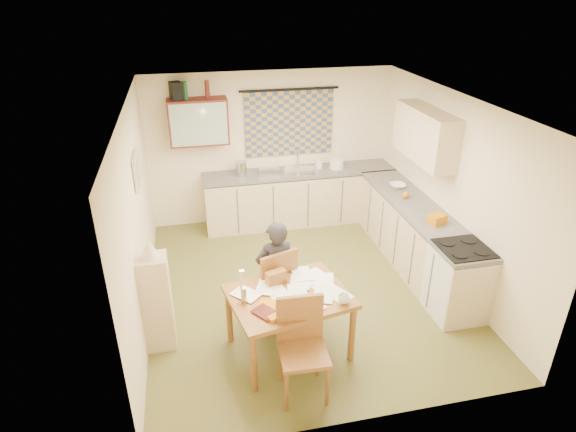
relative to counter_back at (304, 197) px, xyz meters
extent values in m
cube|color=brown|center=(-0.49, -1.95, -0.46)|extent=(4.00, 4.50, 0.02)
cube|color=white|center=(-0.49, -1.95, 2.06)|extent=(4.00, 4.50, 0.02)
cube|color=#F9E9C2|center=(-0.49, 0.31, 0.80)|extent=(4.00, 0.02, 2.50)
cube|color=#F9E9C2|center=(-0.49, -4.21, 0.80)|extent=(4.00, 0.02, 2.50)
cube|color=#F9E9C2|center=(-2.50, -1.95, 0.80)|extent=(0.02, 4.50, 2.50)
cube|color=#F9E9C2|center=(1.52, -1.95, 0.80)|extent=(0.02, 4.50, 2.50)
cube|color=#334B70|center=(-0.19, 0.27, 1.20)|extent=(1.45, 0.03, 1.05)
cylinder|color=black|center=(-0.19, 0.25, 1.75)|extent=(1.60, 0.04, 0.04)
cube|color=#591B13|center=(-1.64, 0.13, 1.35)|extent=(0.90, 0.34, 0.70)
cube|color=#99B2A5|center=(-1.64, -0.04, 1.35)|extent=(0.84, 0.02, 0.64)
cube|color=#CDB187|center=(1.34, -1.40, 1.40)|extent=(0.34, 1.30, 0.70)
cube|color=beige|center=(-2.46, -1.55, 1.25)|extent=(0.04, 0.50, 0.40)
cube|color=beige|center=(-2.44, -1.55, 1.25)|extent=(0.01, 0.42, 0.32)
cube|color=#CDB187|center=(0.00, 0.00, -0.02)|extent=(3.30, 0.60, 0.86)
cube|color=#54514F|center=(0.00, 0.00, 0.45)|extent=(3.30, 0.62, 0.04)
cube|color=#CDB187|center=(1.21, -1.74, -0.02)|extent=(0.60, 2.95, 0.86)
cube|color=#54514F|center=(1.21, -1.74, 0.45)|extent=(0.62, 2.95, 0.04)
cube|color=white|center=(1.21, -2.89, 0.00)|extent=(0.60, 0.60, 0.91)
cube|color=black|center=(1.21, -2.89, 0.47)|extent=(0.57, 0.57, 0.03)
cube|color=silver|center=(-0.05, 0.00, 0.43)|extent=(0.63, 0.56, 0.10)
cylinder|color=silver|center=(-0.06, 0.18, 0.61)|extent=(0.03, 0.03, 0.28)
cube|color=silver|center=(-0.58, 0.00, 0.50)|extent=(0.38, 0.34, 0.06)
cylinder|color=silver|center=(-1.04, 0.00, 0.59)|extent=(0.19, 0.19, 0.24)
cylinder|color=white|center=(0.56, 0.00, 0.55)|extent=(0.25, 0.25, 0.16)
imported|color=white|center=(0.26, 0.05, 0.56)|extent=(0.11, 0.11, 0.19)
imported|color=white|center=(1.21, -1.00, 0.50)|extent=(0.31, 0.31, 0.06)
cube|color=#C5770C|center=(1.21, -2.22, 0.53)|extent=(0.26, 0.23, 0.12)
sphere|color=#C5770C|center=(1.16, -1.39, 0.52)|extent=(0.10, 0.10, 0.10)
cube|color=black|center=(-1.93, 0.13, 1.83)|extent=(0.21, 0.24, 0.26)
cylinder|color=#195926|center=(-1.80, 0.13, 1.83)|extent=(0.08, 0.08, 0.26)
cylinder|color=#591B13|center=(-1.47, 0.13, 1.83)|extent=(0.09, 0.09, 0.26)
cube|color=brown|center=(-0.94, -3.11, 0.27)|extent=(1.39, 1.16, 0.05)
cube|color=brown|center=(-1.03, -2.52, 0.05)|extent=(0.59, 0.59, 0.04)
cube|color=brown|center=(-0.97, -2.71, 0.32)|extent=(0.45, 0.20, 0.51)
cube|color=brown|center=(-0.94, -3.74, 0.05)|extent=(0.49, 0.49, 0.04)
cube|color=brown|center=(-0.93, -3.53, 0.32)|extent=(0.47, 0.07, 0.51)
imported|color=black|center=(-0.97, -2.53, 0.21)|extent=(0.56, 0.43, 1.33)
cube|color=#CDB187|center=(-2.33, -2.70, 0.12)|extent=(0.32, 0.30, 1.15)
cone|color=beige|center=(-2.33, -2.70, 0.81)|extent=(0.20, 0.20, 0.22)
cube|color=brown|center=(-1.04, -2.88, 0.38)|extent=(0.24, 0.16, 0.16)
imported|color=white|center=(-0.42, -3.37, 0.35)|extent=(0.23, 0.23, 0.09)
imported|color=maroon|center=(-1.32, -3.42, 0.31)|extent=(0.41, 0.41, 0.02)
imported|color=#C5770C|center=(-1.29, -3.25, 0.31)|extent=(0.29, 0.32, 0.02)
cube|color=#C5770C|center=(-1.17, -3.48, 0.32)|extent=(0.14, 0.13, 0.04)
cube|color=black|center=(-0.73, -3.40, 0.31)|extent=(0.13, 0.06, 0.02)
cylinder|color=silver|center=(-1.42, -3.14, 0.39)|extent=(0.07, 0.07, 0.18)
cylinder|color=white|center=(-1.45, -3.16, 0.59)|extent=(0.03, 0.03, 0.22)
sphere|color=#FFCC66|center=(-1.42, -3.18, 0.71)|extent=(0.02, 0.02, 0.02)
cube|color=white|center=(-0.59, -2.98, 0.30)|extent=(0.32, 0.36, 0.00)
cube|color=white|center=(-0.44, -3.21, 0.30)|extent=(0.33, 0.36, 0.00)
cube|color=white|center=(-0.55, -2.83, 0.30)|extent=(0.31, 0.36, 0.00)
cube|color=white|center=(-1.04, -3.08, 0.30)|extent=(0.28, 0.34, 0.00)
cube|color=white|center=(-0.72, -2.85, 0.31)|extent=(0.24, 0.32, 0.00)
cube|color=white|center=(-0.77, -3.34, 0.31)|extent=(0.32, 0.36, 0.00)
cube|color=white|center=(-0.59, -3.20, 0.31)|extent=(0.31, 0.35, 0.00)
cube|color=white|center=(-0.50, -2.94, 0.31)|extent=(0.28, 0.34, 0.00)
cube|color=white|center=(-0.78, -2.92, 0.31)|extent=(0.28, 0.34, 0.00)
cube|color=white|center=(-1.38, -3.02, 0.31)|extent=(0.36, 0.36, 0.00)
cube|color=white|center=(-1.15, -2.94, 0.31)|extent=(0.30, 0.35, 0.00)
cube|color=white|center=(-0.85, -3.11, 0.32)|extent=(0.26, 0.33, 0.00)
cube|color=white|center=(-0.72, -2.77, 0.32)|extent=(0.23, 0.31, 0.00)
camera|label=1|loc=(-1.85, -7.21, 3.30)|focal=30.00mm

